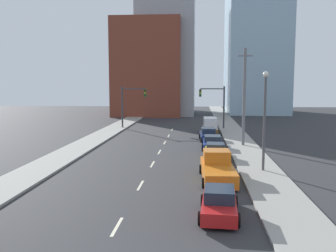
% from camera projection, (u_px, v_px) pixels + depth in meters
% --- Properties ---
extents(sidewalk_left, '(3.31, 99.28, 0.16)m').
position_uv_depth(sidewalk_left, '(121.00, 125.00, 60.56)').
color(sidewalk_left, gray).
rests_on(sidewalk_left, ground).
extents(sidewalk_right, '(3.31, 99.28, 0.16)m').
position_uv_depth(sidewalk_right, '(228.00, 126.00, 59.18)').
color(sidewalk_right, gray).
rests_on(sidewalk_right, ground).
extents(lane_stripe_at_7m, '(0.16, 2.40, 0.01)m').
position_uv_depth(lane_stripe_at_7m, '(117.00, 227.00, 17.83)').
color(lane_stripe_at_7m, beige).
rests_on(lane_stripe_at_7m, ground).
extents(lane_stripe_at_14m, '(0.16, 2.40, 0.01)m').
position_uv_depth(lane_stripe_at_14m, '(140.00, 185.00, 25.04)').
color(lane_stripe_at_14m, beige).
rests_on(lane_stripe_at_14m, ground).
extents(lane_stripe_at_21m, '(0.16, 2.40, 0.01)m').
position_uv_depth(lane_stripe_at_21m, '(152.00, 164.00, 31.58)').
color(lane_stripe_at_21m, beige).
rests_on(lane_stripe_at_21m, ground).
extents(lane_stripe_at_27m, '(0.16, 2.40, 0.01)m').
position_uv_depth(lane_stripe_at_27m, '(159.00, 152.00, 37.21)').
color(lane_stripe_at_27m, beige).
rests_on(lane_stripe_at_27m, ground).
extents(lane_stripe_at_33m, '(0.16, 2.40, 0.01)m').
position_uv_depth(lane_stripe_at_33m, '(165.00, 142.00, 43.12)').
color(lane_stripe_at_33m, beige).
rests_on(lane_stripe_at_33m, ground).
extents(lane_stripe_at_38m, '(0.16, 2.40, 0.01)m').
position_uv_depth(lane_stripe_at_38m, '(169.00, 136.00, 48.67)').
color(lane_stripe_at_38m, beige).
rests_on(lane_stripe_at_38m, ground).
extents(lane_stripe_at_45m, '(0.16, 2.40, 0.01)m').
position_uv_depth(lane_stripe_at_45m, '(172.00, 130.00, 55.20)').
color(lane_stripe_at_45m, beige).
rests_on(lane_stripe_at_45m, ground).
extents(building_brick_left, '(14.00, 16.00, 19.92)m').
position_uv_depth(building_brick_left, '(149.00, 69.00, 80.77)').
color(building_brick_left, brown).
rests_on(building_brick_left, ground).
extents(building_office_center, '(12.00, 20.00, 27.03)m').
position_uv_depth(building_office_center, '(168.00, 53.00, 84.03)').
color(building_office_center, '#99999E').
rests_on(building_office_center, ground).
extents(building_glass_right, '(13.00, 20.00, 38.94)m').
position_uv_depth(building_glass_right, '(256.00, 28.00, 85.71)').
color(building_glass_right, '#99B7CC').
rests_on(building_glass_right, ground).
extents(traffic_signal_left, '(3.79, 0.35, 6.39)m').
position_uv_depth(traffic_signal_left, '(129.00, 101.00, 56.22)').
color(traffic_signal_left, '#38383D').
rests_on(traffic_signal_left, ground).
extents(traffic_signal_right, '(3.79, 0.35, 6.39)m').
position_uv_depth(traffic_signal_right, '(217.00, 102.00, 55.16)').
color(traffic_signal_right, '#38383D').
rests_on(traffic_signal_right, ground).
extents(utility_pole_right_mid, '(1.60, 0.32, 10.48)m').
position_uv_depth(utility_pole_right_mid, '(244.00, 97.00, 39.87)').
color(utility_pole_right_mid, slate).
rests_on(utility_pole_right_mid, ground).
extents(street_lamp, '(0.44, 0.44, 7.69)m').
position_uv_depth(street_lamp, '(265.00, 114.00, 28.26)').
color(street_lamp, '#4C4C51').
rests_on(street_lamp, ground).
extents(sedan_red, '(2.20, 4.58, 1.47)m').
position_uv_depth(sedan_red, '(219.00, 203.00, 19.22)').
color(sedan_red, red).
rests_on(sedan_red, ground).
extents(pickup_truck_orange, '(2.59, 6.47, 1.98)m').
position_uv_depth(pickup_truck_orange, '(217.00, 168.00, 26.47)').
color(pickup_truck_orange, orange).
rests_on(pickup_truck_orange, ground).
extents(sedan_yellow, '(2.18, 4.31, 1.43)m').
position_uv_depth(sedan_yellow, '(215.00, 152.00, 33.73)').
color(sedan_yellow, gold).
rests_on(sedan_yellow, ground).
extents(sedan_blue, '(2.27, 4.85, 1.39)m').
position_uv_depth(sedan_blue, '(212.00, 143.00, 38.95)').
color(sedan_blue, navy).
rests_on(sedan_blue, ground).
extents(sedan_navy, '(2.25, 4.70, 1.52)m').
position_uv_depth(sedan_navy, '(208.00, 135.00, 44.59)').
color(sedan_navy, '#141E47').
rests_on(sedan_navy, ground).
extents(box_truck_brown, '(2.35, 5.66, 2.14)m').
position_uv_depth(box_truck_brown, '(210.00, 126.00, 51.32)').
color(box_truck_brown, brown).
rests_on(box_truck_brown, ground).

